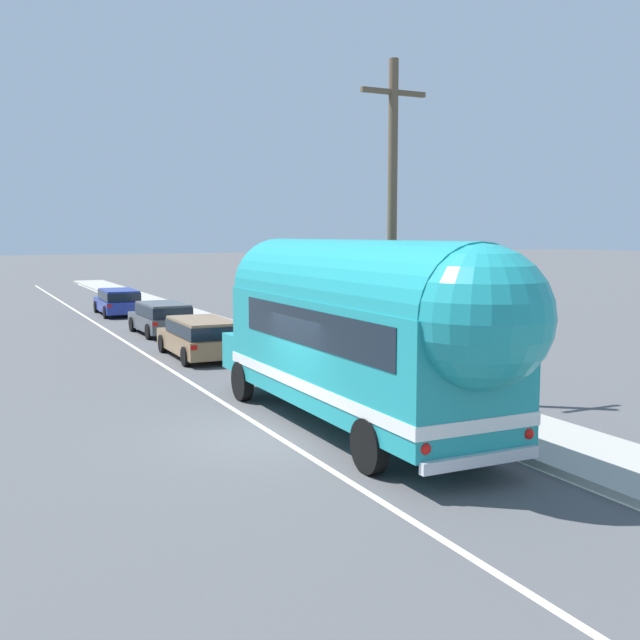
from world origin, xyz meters
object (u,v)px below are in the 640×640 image
Objects in this scene: utility_pole at (392,227)px; painted_bus at (363,327)px; car_second at (162,316)px; car_third at (118,300)px; car_lead at (201,335)px.

painted_bus is at bearing -130.85° from utility_pole.
car_third is at bearing 90.91° from car_second.
painted_bus reaches higher than car_third.
car_lead is 15.26m from car_third.
painted_bus is at bearing -89.97° from car_third.
utility_pole is 9.56m from car_lead.
utility_pole is 24.15m from car_third.
painted_bus is at bearing -89.11° from car_lead.
utility_pole is 1.83× the size of car_lead.
utility_pole is at bearing -81.98° from car_second.
car_third is (-2.27, 23.76, -3.63)m from utility_pole.
utility_pole is 1.97× the size of car_second.
car_second and car_third have the same top height.
painted_bus is 11.21m from car_lead.
car_second is at bearing -89.09° from car_third.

